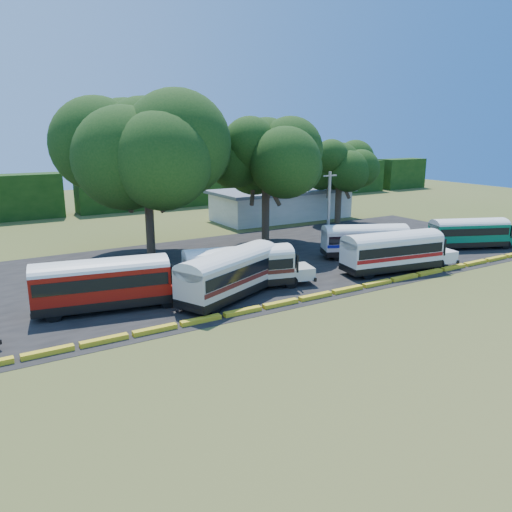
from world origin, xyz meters
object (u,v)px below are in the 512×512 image
bus_cream_west (232,271)px  tree_west (146,148)px  bus_white_red (394,249)px  bus_red (105,281)px  bus_teal (471,231)px

bus_cream_west → tree_west: tree_west is taller
bus_cream_west → bus_white_red: bus_cream_west is taller
bus_red → bus_cream_west: bus_cream_west is taller
tree_west → bus_teal: bearing=-23.2°
bus_cream_west → tree_west: size_ratio=0.74×
bus_red → bus_teal: (36.44, -0.98, -0.25)m
bus_teal → tree_west: tree_west is taller
bus_red → bus_teal: 36.45m
bus_teal → tree_west: bearing=179.2°
bus_red → bus_cream_west: bearing=-4.4°
bus_cream_west → bus_teal: size_ratio=1.14×
bus_red → bus_white_red: bus_red is taller
bus_red → bus_cream_west: 8.59m
bus_white_red → bus_teal: bus_white_red is taller
bus_white_red → bus_teal: (13.17, 2.30, -0.20)m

